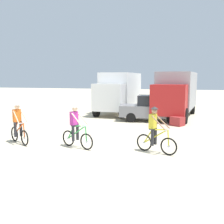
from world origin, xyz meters
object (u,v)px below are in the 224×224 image
sedan_parked (152,108)px  cyclist_cowboy_hat (76,128)px  supply_crate (177,121)px  cyclist_orange_shirt (18,125)px  box_truck_grey_hauler (176,92)px  box_truck_avon_van (119,91)px  cyclist_near_camera (155,131)px

sedan_parked → cyclist_cowboy_hat: bearing=-106.1°
supply_crate → cyclist_orange_shirt: bearing=-136.5°
box_truck_grey_hauler → sedan_parked: (-1.45, -2.43, -0.99)m
box_truck_avon_van → cyclist_cowboy_hat: bearing=-84.7°
box_truck_grey_hauler → cyclist_cowboy_hat: box_truck_grey_hauler is taller
box_truck_avon_van → supply_crate: size_ratio=9.53×
box_truck_avon_van → cyclist_orange_shirt: box_truck_avon_van is taller
box_truck_grey_hauler → cyclist_near_camera: (-0.40, -9.88, -1.03)m
cyclist_orange_shirt → cyclist_cowboy_hat: 2.78m
cyclist_cowboy_hat → supply_crate: (3.91, 6.33, -0.56)m
box_truck_avon_van → cyclist_near_camera: 11.90m
cyclist_orange_shirt → cyclist_near_camera: (6.03, 0.20, 0.00)m
cyclist_orange_shirt → sedan_parked: bearing=56.9°
box_truck_avon_van → cyclist_near_camera: size_ratio=3.74×
cyclist_orange_shirt → supply_crate: 9.25m
box_truck_avon_van → supply_crate: (4.96, -4.89, -1.59)m
sedan_parked → supply_crate: size_ratio=6.06×
box_truck_avon_van → box_truck_grey_hauler: size_ratio=0.98×
box_truck_grey_hauler → supply_crate: size_ratio=9.75×
box_truck_avon_van → box_truck_grey_hauler: 4.83m
box_truck_grey_hauler → box_truck_avon_van: bearing=166.1°
supply_crate → box_truck_avon_van: bearing=135.4°
sedan_parked → cyclist_near_camera: bearing=-82.0°
sedan_parked → cyclist_near_camera: 7.52m
cyclist_cowboy_hat → cyclist_near_camera: size_ratio=1.00×
cyclist_cowboy_hat → cyclist_near_camera: bearing=3.1°
box_truck_avon_van → cyclist_cowboy_hat: (1.05, -11.22, -1.03)m
sedan_parked → cyclist_orange_shirt: (-4.98, -7.65, -0.04)m
sedan_parked → cyclist_near_camera: (1.05, -7.45, -0.04)m
sedan_parked → supply_crate: 2.23m
box_truck_avon_van → cyclist_orange_shirt: (-1.74, -11.25, -1.03)m
box_truck_grey_hauler → cyclist_cowboy_hat: (-3.65, -10.06, -1.03)m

